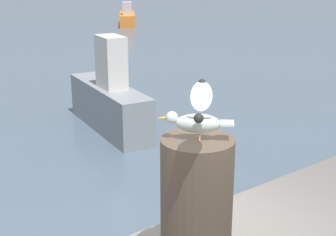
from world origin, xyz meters
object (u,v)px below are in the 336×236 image
(mooring_post, at_px, (196,209))
(boat_grey, at_px, (107,100))
(seagull, at_px, (198,116))
(boat_orange, at_px, (127,17))

(mooring_post, bearing_deg, boat_grey, 63.55)
(seagull, height_order, boat_orange, seagull)
(seagull, distance_m, boat_grey, 7.87)
(boat_orange, relative_size, boat_grey, 1.06)
(boat_orange, xyz_separation_m, boat_grey, (-10.11, -14.96, 0.20))
(mooring_post, relative_size, boat_grey, 0.23)
(seagull, bearing_deg, boat_grey, 63.53)
(mooring_post, bearing_deg, seagull, 137.63)
(mooring_post, xyz_separation_m, boat_grey, (3.39, 6.81, -1.48))
(boat_grey, bearing_deg, seagull, -116.47)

